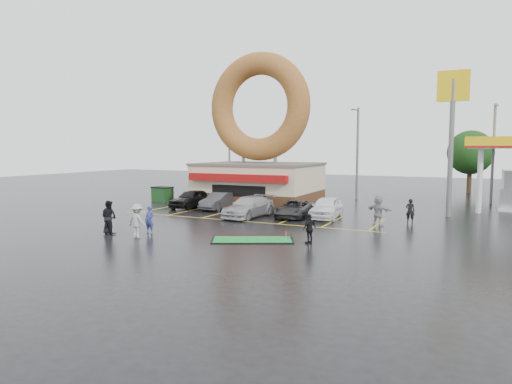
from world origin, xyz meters
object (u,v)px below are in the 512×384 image
at_px(shell_sign, 452,116).
at_px(streetlight_left, 229,150).
at_px(car_black, 192,199).
at_px(car_white, 326,208).
at_px(streetlight_mid, 357,151).
at_px(car_grey, 294,209).
at_px(person_blue, 149,220).
at_px(putting_green, 252,240).
at_px(donut_shop, 259,154).
at_px(streetlight_right, 493,151).
at_px(person_cameraman, 310,229).
at_px(dumpster, 162,194).
at_px(car_silver, 249,207).
at_px(car_dgrey, 219,201).

relative_size(shell_sign, streetlight_left, 1.18).
relative_size(car_black, car_white, 1.00).
height_order(streetlight_mid, car_grey, streetlight_mid).
height_order(person_blue, putting_green, person_blue).
bearing_deg(streetlight_left, donut_shop, -44.78).
height_order(shell_sign, streetlight_right, shell_sign).
height_order(person_cameraman, putting_green, person_cameraman).
height_order(car_black, dumpster, car_black).
bearing_deg(car_silver, car_black, 164.79).
bearing_deg(putting_green, person_cameraman, 11.47).
bearing_deg(donut_shop, car_dgrey, -103.72).
bearing_deg(car_silver, person_blue, -100.34).
height_order(car_dgrey, person_cameraman, person_cameraman).
xyz_separation_m(streetlight_mid, dumpster, (-16.00, -10.36, -4.13)).
height_order(dumpster, putting_green, dumpster).
bearing_deg(person_blue, dumpster, 122.30).
height_order(streetlight_mid, car_white, streetlight_mid).
bearing_deg(car_grey, putting_green, -87.87).
bearing_deg(streetlight_mid, streetlight_right, 4.76).
height_order(donut_shop, streetlight_mid, donut_shop).
xyz_separation_m(car_black, car_silver, (6.64, -2.41, -0.02)).
height_order(car_white, person_cameraman, person_cameraman).
height_order(car_black, car_grey, car_black).
bearing_deg(car_silver, shell_sign, 31.47).
distance_m(car_dgrey, putting_green, 13.03).
bearing_deg(car_white, streetlight_mid, 89.90).
relative_size(shell_sign, car_dgrey, 2.52).
xyz_separation_m(car_dgrey, person_cameraman, (11.18, -9.56, 0.10)).
xyz_separation_m(streetlight_right, car_silver, (-16.17, -16.55, -4.03)).
height_order(streetlight_right, car_dgrey, streetlight_right).
bearing_deg(donut_shop, car_white, -35.27).
bearing_deg(shell_sign, car_silver, -153.26).
bearing_deg(streetlight_mid, car_white, -85.22).
xyz_separation_m(streetlight_mid, car_dgrey, (-8.21, -12.92, -4.09)).
height_order(donut_shop, car_grey, donut_shop).
distance_m(car_black, car_silver, 7.06).
bearing_deg(dumpster, putting_green, -29.61).
distance_m(shell_sign, car_dgrey, 18.89).
bearing_deg(dumpster, car_silver, -14.60).
relative_size(streetlight_mid, person_blue, 5.47).
relative_size(shell_sign, streetlight_mid, 1.18).
xyz_separation_m(donut_shop, car_black, (-3.81, -5.20, -3.69)).
distance_m(car_grey, person_cameraman, 9.23).
bearing_deg(car_grey, car_black, 169.25).
distance_m(streetlight_left, putting_green, 26.53).
distance_m(car_black, putting_green, 14.64).
bearing_deg(car_grey, streetlight_mid, 80.93).
bearing_deg(dumpster, streetlight_left, 87.04).
relative_size(donut_shop, streetlight_right, 1.50).
distance_m(donut_shop, car_black, 7.43).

